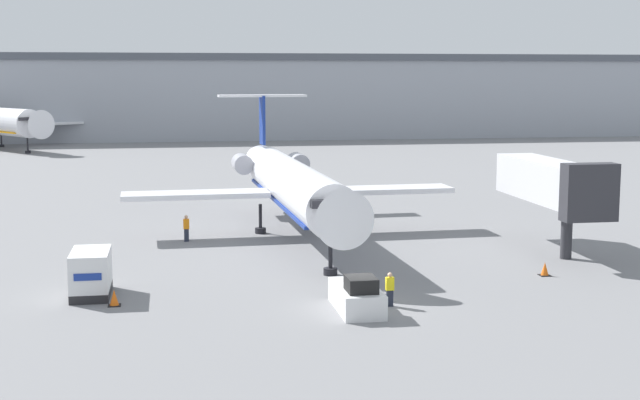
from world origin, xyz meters
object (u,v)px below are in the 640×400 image
(luggage_cart, at_px, (91,273))
(pushback_tug, at_px, (357,296))
(worker_near_tug, at_px, (390,289))
(traffic_cone_right, at_px, (545,269))
(airplane_main, at_px, (292,183))
(jet_bridge, at_px, (552,183))
(traffic_cone_left, at_px, (114,298))
(worker_by_wing, at_px, (186,228))

(luggage_cart, bearing_deg, pushback_tug, -21.48)
(worker_near_tug, relative_size, traffic_cone_right, 2.19)
(airplane_main, xyz_separation_m, worker_near_tug, (2.04, -20.29, -2.83))
(luggage_cart, xyz_separation_m, jet_bridge, (28.17, 7.05, 3.27))
(luggage_cart, height_order, worker_near_tug, luggage_cart)
(traffic_cone_left, height_order, traffic_cone_right, traffic_cone_left)
(jet_bridge, bearing_deg, traffic_cone_right, -116.24)
(jet_bridge, bearing_deg, airplane_main, 151.05)
(pushback_tug, bearing_deg, traffic_cone_right, 24.70)
(airplane_main, bearing_deg, worker_by_wing, -170.74)
(airplane_main, distance_m, luggage_cart, 20.26)
(luggage_cart, xyz_separation_m, traffic_cone_left, (1.27, -2.24, -0.79))
(airplane_main, bearing_deg, traffic_cone_left, -122.24)
(worker_by_wing, xyz_separation_m, traffic_cone_right, (19.79, -13.99, -0.59))
(pushback_tug, bearing_deg, airplane_main, 90.82)
(luggage_cart, height_order, traffic_cone_left, luggage_cart)
(traffic_cone_left, distance_m, traffic_cone_right, 23.82)
(jet_bridge, bearing_deg, traffic_cone_left, -160.93)
(luggage_cart, distance_m, traffic_cone_left, 2.70)
(traffic_cone_right, relative_size, jet_bridge, 0.06)
(luggage_cart, xyz_separation_m, traffic_cone_right, (24.93, 0.48, -0.81))
(airplane_main, height_order, luggage_cart, airplane_main)
(jet_bridge, bearing_deg, worker_near_tug, -139.28)
(pushback_tug, height_order, jet_bridge, jet_bridge)
(luggage_cart, bearing_deg, jet_bridge, 14.06)
(worker_by_wing, height_order, jet_bridge, jet_bridge)
(luggage_cart, xyz_separation_m, worker_near_tug, (14.62, -4.61, -0.29))
(traffic_cone_right, bearing_deg, worker_by_wing, 144.74)
(traffic_cone_left, distance_m, jet_bridge, 28.75)
(pushback_tug, xyz_separation_m, traffic_cone_right, (12.06, 5.55, -0.32))
(pushback_tug, xyz_separation_m, traffic_cone_left, (-11.60, 2.82, -0.31))
(luggage_cart, bearing_deg, worker_near_tug, -17.51)
(pushback_tug, distance_m, worker_by_wing, 21.01)
(pushback_tug, xyz_separation_m, worker_by_wing, (-7.73, 19.53, 0.27))
(airplane_main, distance_m, worker_near_tug, 20.59)
(worker_by_wing, bearing_deg, luggage_cart, -109.58)
(luggage_cart, distance_m, jet_bridge, 29.23)
(traffic_cone_left, bearing_deg, pushback_tug, -13.67)
(worker_near_tug, xyz_separation_m, traffic_cone_right, (10.31, 5.09, -0.51))
(worker_by_wing, distance_m, traffic_cone_left, 17.16)
(pushback_tug, xyz_separation_m, luggage_cart, (-12.87, 5.07, 0.48))
(airplane_main, relative_size, traffic_cone_right, 42.18)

